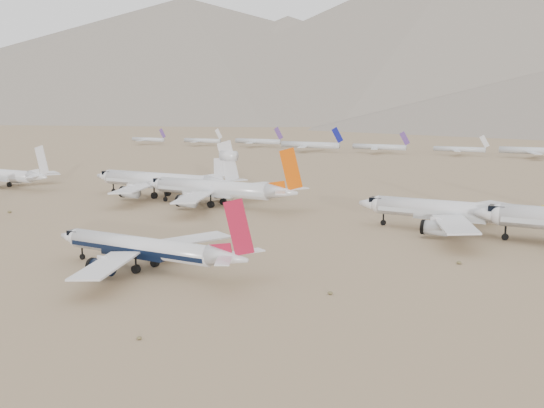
# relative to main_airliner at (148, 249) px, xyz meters

# --- Properties ---
(ground) EXTENTS (7000.00, 7000.00, 0.00)m
(ground) POSITION_rel_main_airliner_xyz_m (10.36, 1.31, -4.06)
(ground) COLOR #82664B
(ground) RESTS_ON ground
(main_airliner) EXTENTS (41.81, 40.84, 14.75)m
(main_airliner) POSITION_rel_main_airliner_xyz_m (0.00, 0.00, 0.00)
(main_airliner) COLOR silver
(main_airliner) RESTS_ON ground
(row2_gold_tail) EXTENTS (50.31, 49.20, 17.91)m
(row2_gold_tail) POSITION_rel_main_airliner_xyz_m (43.11, 62.26, 0.95)
(row2_gold_tail) COLOR silver
(row2_gold_tail) RESTS_ON ground
(row2_orange_tail) EXTENTS (51.94, 50.81, 18.53)m
(row2_orange_tail) POSITION_rel_main_airliner_xyz_m (-29.66, 66.86, 1.14)
(row2_orange_tail) COLOR silver
(row2_orange_tail) RESTS_ON ground
(row2_white_trijet) EXTENTS (55.38, 54.13, 19.63)m
(row2_white_trijet) POSITION_rel_main_airliner_xyz_m (-55.65, 73.30, 1.63)
(row2_white_trijet) COLOR silver
(row2_white_trijet) RESTS_ON ground
(row2_white_twin) EXTENTS (45.97, 44.98, 16.42)m
(row2_white_twin) POSITION_rel_main_airliner_xyz_m (-123.89, 63.84, 0.57)
(row2_white_twin) COLOR silver
(row2_white_twin) RESTS_ON ground
(desert_scrub) EXTENTS (261.14, 121.67, 0.63)m
(desert_scrub) POSITION_rel_main_airliner_xyz_m (12.62, -27.90, -3.77)
(desert_scrub) COLOR brown
(desert_scrub) RESTS_ON ground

